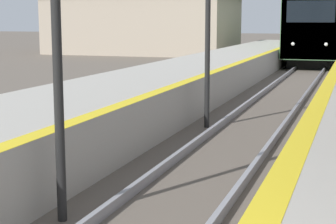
{
  "coord_description": "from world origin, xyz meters",
  "views": [
    {
      "loc": [
        2.28,
        -1.78,
        2.52
      ],
      "look_at": [
        -3.11,
        14.13,
        -0.26
      ],
      "focal_mm": 60.0,
      "sensor_mm": 36.0,
      "label": 1
    }
  ],
  "objects": [
    {
      "name": "station_building",
      "position": [
        -13.04,
        37.82,
        2.18
      ],
      "size": [
        13.79,
        8.34,
        4.34
      ],
      "color": "tan",
      "rests_on": "ground"
    },
    {
      "name": "train",
      "position": [
        0.0,
        37.02,
        2.17
      ],
      "size": [
        2.84,
        21.76,
        4.26
      ],
      "color": "black",
      "rests_on": "ground"
    }
  ]
}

